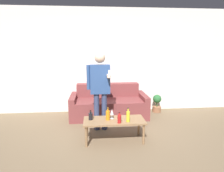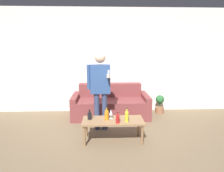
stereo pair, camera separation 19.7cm
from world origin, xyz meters
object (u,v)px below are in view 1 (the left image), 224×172
(couch, at_px, (109,105))
(bottle_orange, at_px, (119,119))
(person_standing_front, at_px, (100,85))
(coffee_table, at_px, (114,122))

(couch, xyz_separation_m, bottle_orange, (0.07, -1.54, 0.20))
(couch, bearing_deg, person_standing_front, -105.87)
(coffee_table, bearing_deg, couch, 89.91)
(coffee_table, bearing_deg, bottle_orange, -65.53)
(coffee_table, height_order, person_standing_front, person_standing_front)
(bottle_orange, relative_size, person_standing_front, 0.13)
(couch, xyz_separation_m, person_standing_front, (-0.24, -0.84, 0.67))
(bottle_orange, bearing_deg, person_standing_front, 113.92)
(couch, distance_m, bottle_orange, 1.55)
(couch, bearing_deg, coffee_table, -90.09)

